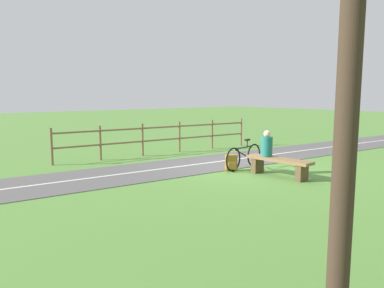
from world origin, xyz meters
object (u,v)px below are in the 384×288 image
(person_seated, at_px, (267,145))
(bicycle, at_px, (244,156))
(bench, at_px, (279,164))
(backpack, at_px, (231,163))

(person_seated, bearing_deg, bicycle, -8.67)
(bench, distance_m, bicycle, 1.31)
(bicycle, bearing_deg, bench, 78.64)
(bench, distance_m, backpack, 1.42)
(person_seated, xyz_separation_m, backpack, (0.93, 0.43, -0.58))
(person_seated, distance_m, backpack, 1.18)
(backpack, bearing_deg, bench, -160.80)
(bench, xyz_separation_m, backpack, (1.34, 0.47, -0.12))
(person_seated, relative_size, bicycle, 0.41)
(bench, distance_m, person_seated, 0.61)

